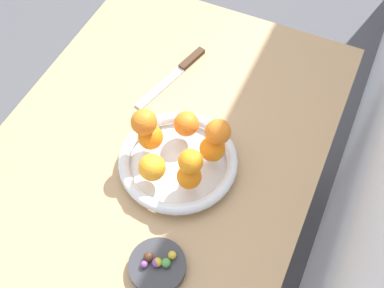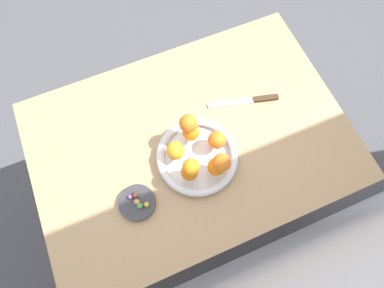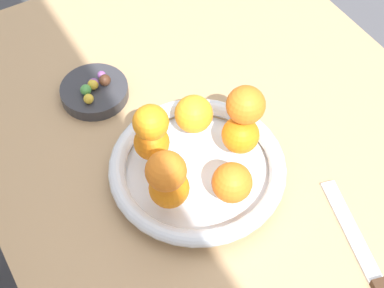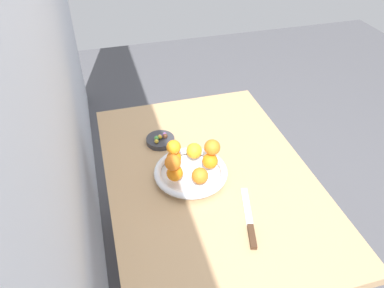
{
  "view_description": "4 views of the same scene",
  "coord_description": "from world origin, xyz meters",
  "px_view_note": "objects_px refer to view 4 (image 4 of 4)",
  "views": [
    {
      "loc": [
        0.53,
        0.34,
        1.7
      ],
      "look_at": [
        -0.0,
        0.1,
        0.84
      ],
      "focal_mm": 45.0,
      "sensor_mm": 36.0,
      "label": 1
    },
    {
      "loc": [
        0.14,
        0.34,
        1.72
      ],
      "look_at": [
        0.01,
        0.04,
        0.8
      ],
      "focal_mm": 28.0,
      "sensor_mm": 36.0,
      "label": 2
    },
    {
      "loc": [
        -0.44,
        0.34,
        1.51
      ],
      "look_at": [
        0.03,
        0.07,
        0.8
      ],
      "focal_mm": 55.0,
      "sensor_mm": 36.0,
      "label": 3
    },
    {
      "loc": [
        -0.98,
        0.34,
        1.7
      ],
      "look_at": [
        0.04,
        0.06,
        0.87
      ],
      "focal_mm": 35.0,
      "sensor_mm": 36.0,
      "label": 4
    }
  ],
  "objects_px": {
    "dining_table": "(209,191)",
    "orange_6": "(173,163)",
    "knife": "(249,222)",
    "candy_dish": "(160,140)",
    "candy_ball_4": "(160,136)",
    "orange_2": "(211,161)",
    "orange_7": "(212,147)",
    "orange_4": "(174,158)",
    "candy_ball_0": "(157,141)",
    "candy_ball_5": "(165,136)",
    "orange_3": "(194,151)",
    "orange_1": "(200,176)",
    "orange_5": "(174,147)",
    "candy_ball_3": "(157,138)",
    "fruit_bowl": "(191,173)",
    "orange_0": "(175,173)",
    "candy_ball_2": "(160,137)",
    "candy_ball_1": "(165,134)"
  },
  "relations": [
    {
      "from": "orange_5",
      "to": "candy_ball_4",
      "type": "xyz_separation_m",
      "value": [
        0.19,
        0.01,
        -0.09
      ]
    },
    {
      "from": "candy_dish",
      "to": "orange_0",
      "type": "relative_size",
      "value": 2.01
    },
    {
      "from": "orange_4",
      "to": "candy_ball_0",
      "type": "xyz_separation_m",
      "value": [
        0.16,
        0.04,
        -0.04
      ]
    },
    {
      "from": "candy_ball_5",
      "to": "knife",
      "type": "height_order",
      "value": "candy_ball_5"
    },
    {
      "from": "orange_3",
      "to": "orange_6",
      "type": "distance_m",
      "value": 0.16
    },
    {
      "from": "candy_ball_4",
      "to": "orange_2",
      "type": "bearing_deg",
      "value": -150.94
    },
    {
      "from": "orange_0",
      "to": "candy_ball_4",
      "type": "bearing_deg",
      "value": -0.69
    },
    {
      "from": "orange_0",
      "to": "orange_1",
      "type": "bearing_deg",
      "value": -114.9
    },
    {
      "from": "orange_0",
      "to": "candy_ball_4",
      "type": "distance_m",
      "value": 0.28
    },
    {
      "from": "candy_dish",
      "to": "candy_ball_0",
      "type": "height_order",
      "value": "candy_ball_0"
    },
    {
      "from": "orange_4",
      "to": "candy_ball_0",
      "type": "relative_size",
      "value": 3.17
    },
    {
      "from": "dining_table",
      "to": "orange_5",
      "type": "relative_size",
      "value": 20.69
    },
    {
      "from": "dining_table",
      "to": "orange_6",
      "type": "relative_size",
      "value": 19.45
    },
    {
      "from": "orange_5",
      "to": "orange_3",
      "type": "bearing_deg",
      "value": -76.72
    },
    {
      "from": "orange_2",
      "to": "candy_ball_4",
      "type": "distance_m",
      "value": 0.29
    },
    {
      "from": "knife",
      "to": "candy_dish",
      "type": "bearing_deg",
      "value": 21.16
    },
    {
      "from": "orange_4",
      "to": "candy_ball_0",
      "type": "distance_m",
      "value": 0.17
    },
    {
      "from": "fruit_bowl",
      "to": "orange_6",
      "type": "distance_m",
      "value": 0.14
    },
    {
      "from": "dining_table",
      "to": "orange_3",
      "type": "height_order",
      "value": "orange_3"
    },
    {
      "from": "dining_table",
      "to": "knife",
      "type": "bearing_deg",
      "value": -167.57
    },
    {
      "from": "orange_1",
      "to": "candy_ball_4",
      "type": "xyz_separation_m",
      "value": [
        0.31,
        0.08,
        -0.04
      ]
    },
    {
      "from": "dining_table",
      "to": "candy_ball_5",
      "type": "distance_m",
      "value": 0.29
    },
    {
      "from": "candy_ball_3",
      "to": "orange_3",
      "type": "bearing_deg",
      "value": -145.79
    },
    {
      "from": "dining_table",
      "to": "orange_3",
      "type": "relative_size",
      "value": 18.18
    },
    {
      "from": "orange_1",
      "to": "candy_ball_5",
      "type": "bearing_deg",
      "value": 10.75
    },
    {
      "from": "orange_7",
      "to": "candy_ball_3",
      "type": "relative_size",
      "value": 3.05
    },
    {
      "from": "orange_2",
      "to": "knife",
      "type": "height_order",
      "value": "orange_2"
    },
    {
      "from": "knife",
      "to": "orange_6",
      "type": "bearing_deg",
      "value": 43.03
    },
    {
      "from": "orange_0",
      "to": "orange_2",
      "type": "xyz_separation_m",
      "value": [
        0.03,
        -0.14,
        -0.0
      ]
    },
    {
      "from": "candy_ball_4",
      "to": "candy_ball_5",
      "type": "bearing_deg",
      "value": -101.64
    },
    {
      "from": "candy_ball_2",
      "to": "candy_ball_3",
      "type": "relative_size",
      "value": 0.97
    },
    {
      "from": "orange_1",
      "to": "orange_3",
      "type": "xyz_separation_m",
      "value": [
        0.14,
        -0.02,
        0.0
      ]
    },
    {
      "from": "orange_5",
      "to": "candy_ball_0",
      "type": "xyz_separation_m",
      "value": [
        0.17,
        0.03,
        -0.09
      ]
    },
    {
      "from": "orange_0",
      "to": "orange_4",
      "type": "bearing_deg",
      "value": -11.58
    },
    {
      "from": "dining_table",
      "to": "orange_6",
      "type": "height_order",
      "value": "orange_6"
    },
    {
      "from": "dining_table",
      "to": "candy_ball_5",
      "type": "bearing_deg",
      "value": 25.83
    },
    {
      "from": "orange_1",
      "to": "candy_ball_3",
      "type": "relative_size",
      "value": 3.1
    },
    {
      "from": "candy_ball_2",
      "to": "orange_1",
      "type": "bearing_deg",
      "value": -165.56
    },
    {
      "from": "candy_ball_1",
      "to": "candy_ball_2",
      "type": "bearing_deg",
      "value": 122.6
    },
    {
      "from": "orange_1",
      "to": "orange_3",
      "type": "relative_size",
      "value": 0.98
    },
    {
      "from": "orange_3",
      "to": "orange_6",
      "type": "relative_size",
      "value": 1.07
    },
    {
      "from": "candy_dish",
      "to": "orange_1",
      "type": "height_order",
      "value": "orange_1"
    },
    {
      "from": "orange_3",
      "to": "fruit_bowl",
      "type": "bearing_deg",
      "value": 153.95
    },
    {
      "from": "orange_7",
      "to": "candy_ball_4",
      "type": "xyz_separation_m",
      "value": [
        0.24,
        0.14,
        -0.1
      ]
    },
    {
      "from": "candy_dish",
      "to": "orange_4",
      "type": "relative_size",
      "value": 2.15
    },
    {
      "from": "orange_2",
      "to": "orange_7",
      "type": "distance_m",
      "value": 0.06
    },
    {
      "from": "orange_4",
      "to": "knife",
      "type": "bearing_deg",
      "value": -150.22
    },
    {
      "from": "candy_dish",
      "to": "candy_ball_3",
      "type": "height_order",
      "value": "candy_ball_3"
    },
    {
      "from": "candy_ball_3",
      "to": "orange_6",
      "type": "bearing_deg",
      "value": -178.55
    },
    {
      "from": "orange_7",
      "to": "orange_5",
      "type": "bearing_deg",
      "value": 70.89
    }
  ]
}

